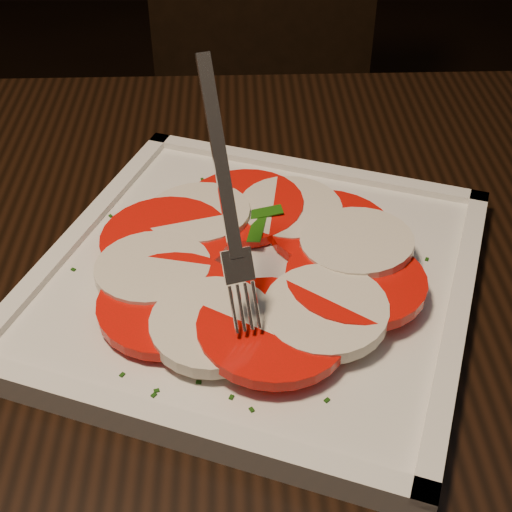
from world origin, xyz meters
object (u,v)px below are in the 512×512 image
object	(u,v)px
chair	(265,80)
plate	(256,279)
table	(270,401)
fork	(221,185)

from	to	relation	value
chair	plate	size ratio (longest dim) A/B	2.99
table	plate	xyz separation A→B (m)	(-0.01, 0.03, 0.11)
plate	fork	bearing A→B (deg)	-124.10
chair	fork	bearing A→B (deg)	-95.31
table	plate	bearing A→B (deg)	111.60
table	fork	bearing A→B (deg)	-174.80
chair	fork	size ratio (longest dim) A/B	6.16
chair	fork	xyz separation A→B (m)	(-0.04, -0.84, 0.33)
table	plate	distance (m)	0.11
table	fork	world-z (taller)	fork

